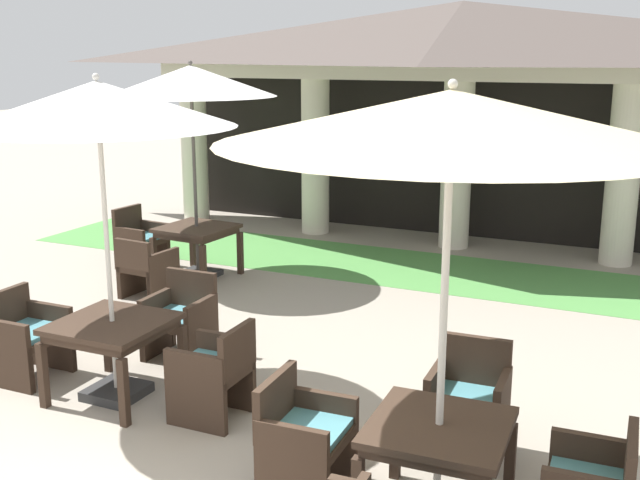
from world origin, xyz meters
name	(u,v)px	position (x,y,z in m)	size (l,w,h in m)	color
background_pavilion	(463,60)	(0.00, 8.69, 2.92)	(10.97, 3.03, 3.78)	beige
lawn_strip	(424,270)	(0.00, 7.06, 0.00)	(12.77, 1.98, 0.01)	#519347
patio_table_near_foreground	(113,331)	(-1.27, 1.87, 0.62)	(0.95, 0.95, 0.72)	#38281E
patio_umbrella_near_foreground	(98,107)	(-1.27, 1.87, 2.59)	(2.32, 2.32, 2.87)	#2D2D2D
patio_chair_near_foreground_west	(25,337)	(-2.31, 1.86, 0.41)	(0.59, 0.63, 0.84)	#38281E
patio_chair_near_foreground_north	(181,319)	(-1.28, 2.92, 0.40)	(0.61, 0.56, 0.86)	#38281E
patio_chair_near_foreground_east	(214,373)	(-0.22, 1.89, 0.41)	(0.58, 0.55, 0.85)	#38281E
patio_table_mid_left	(197,233)	(-2.74, 5.41, 0.62)	(0.98, 0.98, 0.72)	#38281E
patio_umbrella_mid_left	(191,83)	(-2.74, 5.41, 2.64)	(2.26, 2.26, 2.93)	#2D2D2D
patio_chair_mid_left_west	(140,240)	(-3.78, 5.49, 0.40)	(0.61, 0.62, 0.87)	#38281E
patio_chair_mid_left_south	(146,268)	(-2.82, 4.38, 0.38)	(0.60, 0.62, 0.79)	#38281E
patio_table_mid_right	(439,437)	(1.91, 1.24, 0.60)	(0.93, 0.93, 0.70)	#38281E
patio_umbrella_mid_right	(451,120)	(1.91, 1.24, 2.65)	(2.83, 2.83, 2.89)	#2D2D2D
patio_chair_mid_right_west	(303,438)	(0.95, 1.20, 0.40)	(0.57, 0.65, 0.84)	#38281E
patio_chair_mid_right_north	(468,403)	(1.87, 2.21, 0.42)	(0.60, 0.55, 0.89)	#38281E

